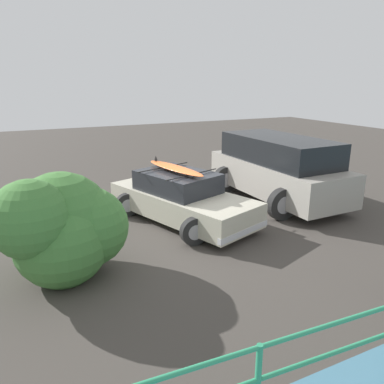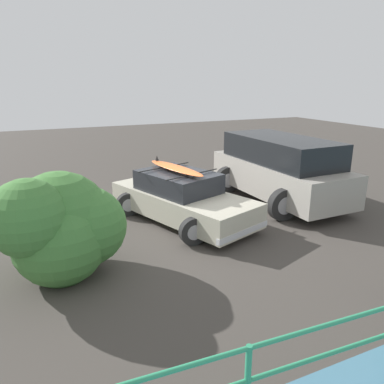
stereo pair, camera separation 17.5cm
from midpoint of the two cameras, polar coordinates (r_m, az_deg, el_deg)
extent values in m
cube|color=#423D38|center=(9.81, -1.54, -4.74)|extent=(44.00, 44.00, 0.02)
cube|color=#B7B29E|center=(9.81, -0.94, -1.71)|extent=(2.91, 4.49, 0.61)
cube|color=#23262B|center=(9.76, -1.62, 1.62)|extent=(2.02, 2.37, 0.50)
cube|color=silver|center=(8.56, 8.40, -6.02)|extent=(1.63, 0.64, 0.14)
cube|color=silver|center=(11.39, -7.90, -0.20)|extent=(1.63, 0.64, 0.14)
cylinder|color=black|center=(9.60, 8.04, -3.29)|extent=(0.64, 0.18, 0.64)
cylinder|color=#99999E|center=(9.60, 8.04, -3.29)|extent=(0.35, 0.19, 0.35)
cylinder|color=black|center=(8.43, 0.77, -6.00)|extent=(0.64, 0.18, 0.64)
cylinder|color=#99999E|center=(8.43, 0.77, -6.00)|extent=(0.35, 0.19, 0.35)
cylinder|color=black|center=(11.31, -2.20, -0.04)|extent=(0.64, 0.18, 0.64)
cylinder|color=#99999E|center=(11.31, -2.20, -0.04)|extent=(0.35, 0.19, 0.35)
cylinder|color=black|center=(10.34, -9.26, -1.88)|extent=(0.64, 0.18, 0.64)
cylinder|color=#99999E|center=(10.34, -9.26, -1.88)|extent=(0.35, 0.19, 0.35)
cylinder|color=black|center=(9.30, 0.63, 2.71)|extent=(1.65, 0.59, 0.03)
cylinder|color=black|center=(10.10, -3.72, 3.80)|extent=(1.65, 0.59, 0.03)
ellipsoid|color=orange|center=(9.73, -2.02, 3.69)|extent=(0.92, 2.34, 0.09)
cone|color=black|center=(10.46, -4.88, 5.20)|extent=(0.10, 0.10, 0.14)
cube|color=#9E998E|center=(11.71, 13.54, 2.25)|extent=(2.00, 4.80, 0.94)
cube|color=black|center=(11.53, 13.82, 6.28)|extent=(1.83, 3.75, 0.74)
cylinder|color=black|center=(13.64, 7.04, 5.04)|extent=(0.78, 0.20, 0.78)
cylinder|color=black|center=(11.45, 21.70, -0.47)|extent=(0.86, 0.22, 0.86)
cylinder|color=#99999E|center=(11.45, 21.70, -0.47)|extent=(0.47, 0.23, 0.47)
cylinder|color=black|center=(10.14, 14.16, -1.90)|extent=(0.86, 0.22, 0.86)
cylinder|color=#99999E|center=(10.14, 14.16, -1.90)|extent=(0.47, 0.23, 0.47)
cylinder|color=black|center=(13.45, 12.89, 2.75)|extent=(0.86, 0.22, 0.86)
cylinder|color=#99999E|center=(13.45, 12.89, 2.75)|extent=(0.47, 0.23, 0.47)
cylinder|color=black|center=(12.36, 5.78, 1.87)|extent=(0.86, 0.22, 0.86)
cylinder|color=#99999E|center=(12.36, 5.78, 1.87)|extent=(0.47, 0.23, 0.47)
cylinder|color=#2D9366|center=(4.50, 9.68, -26.94)|extent=(0.07, 0.07, 0.98)
cylinder|color=brown|center=(7.70, -20.80, -10.36)|extent=(0.36, 0.36, 0.43)
sphere|color=#427A38|center=(7.39, -15.11, -5.00)|extent=(1.52, 1.52, 1.52)
sphere|color=#427A38|center=(7.48, -18.77, -4.37)|extent=(1.94, 1.94, 1.94)
sphere|color=#427A38|center=(6.87, -22.99, -3.71)|extent=(1.37, 1.37, 1.37)
sphere|color=#427A38|center=(7.27, -18.87, -6.89)|extent=(1.73, 1.73, 1.73)
sphere|color=#427A38|center=(7.66, -18.53, -3.35)|extent=(1.28, 1.28, 1.28)
cylinder|color=brown|center=(12.04, 19.92, -0.54)|extent=(0.24, 0.24, 0.43)
sphere|color=#387F3D|center=(12.14, 19.75, 3.48)|extent=(0.98, 0.98, 0.98)
sphere|color=#387F3D|center=(11.65, 20.58, 4.41)|extent=(1.04, 1.04, 1.04)
sphere|color=#387F3D|center=(11.90, 18.57, 4.12)|extent=(0.90, 0.90, 0.90)
sphere|color=#387F3D|center=(11.86, 20.26, 3.00)|extent=(1.12, 1.12, 1.12)
camera|label=1|loc=(0.09, -89.45, 0.16)|focal=35.00mm
camera|label=2|loc=(0.09, 90.55, -0.16)|focal=35.00mm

